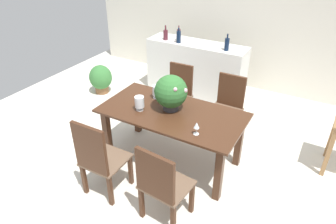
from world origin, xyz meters
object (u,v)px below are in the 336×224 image
chair_far_left (178,92)px  flower_centerpiece (171,92)px  dining_table (172,120)px  kitchen_counter (196,69)px  crystal_vase_center_near (139,102)px  crystal_vase_left (156,91)px  wine_bottle_tall (227,44)px  chair_near_right (161,184)px  chair_near_left (98,157)px  wine_bottle_dark (179,35)px  wine_bottle_clear (179,37)px  chair_far_right (228,104)px  wine_glass (197,126)px  wine_bottle_amber (166,35)px  potted_plant_floor (101,78)px

chair_far_left → flower_centerpiece: (0.36, -0.88, 0.48)m
dining_table → kitchen_counter: size_ratio=1.00×
crystal_vase_center_near → crystal_vase_left: bearing=87.4°
wine_bottle_tall → kitchen_counter: bearing=169.8°
chair_near_right → flower_centerpiece: bearing=-60.9°
chair_near_right → kitchen_counter: kitchen_counter is taller
chair_near_left → chair_far_left: chair_near_left is taller
wine_bottle_dark → wine_bottle_clear: bearing=-62.7°
wine_bottle_dark → chair_far_right: bearing=-36.1°
wine_glass → dining_table: bearing=148.0°
crystal_vase_center_near → wine_bottle_dark: wine_bottle_dark is taller
wine_glass → kitchen_counter: kitchen_counter is taller
chair_near_left → flower_centerpiece: flower_centerpiece is taller
flower_centerpiece → wine_bottle_tall: (0.05, 1.78, 0.09)m
wine_bottle_amber → wine_bottle_dark: bearing=16.7°
dining_table → chair_near_right: 1.02m
wine_glass → wine_bottle_dark: (-1.38, 2.18, 0.21)m
dining_table → chair_far_right: size_ratio=1.92×
kitchen_counter → crystal_vase_center_near: bearing=-84.3°
chair_near_left → wine_bottle_amber: (-0.75, 2.77, 0.52)m
wine_bottle_clear → potted_plant_floor: bearing=-150.5°
crystal_vase_left → potted_plant_floor: 2.05m
chair_near_right → wine_bottle_tall: (-0.39, 2.76, 0.55)m
wine_bottle_dark → wine_bottle_clear: wine_bottle_dark is taller
crystal_vase_left → wine_bottle_tall: 1.67m
crystal_vase_center_near → wine_bottle_clear: (-0.50, 1.95, 0.21)m
wine_bottle_amber → wine_bottle_clear: (0.28, -0.04, 0.01)m
wine_bottle_tall → dining_table: bearing=-90.1°
wine_bottle_dark → crystal_vase_left: bearing=-71.4°
potted_plant_floor → crystal_vase_left: bearing=-26.3°
crystal_vase_center_near → chair_near_left: bearing=-92.3°
crystal_vase_center_near → wine_bottle_amber: (-0.78, 1.99, 0.20)m
flower_centerpiece → wine_bottle_clear: bearing=115.2°
chair_near_left → wine_glass: (0.86, 0.65, 0.32)m
crystal_vase_center_near → wine_bottle_dark: 2.14m
chair_far_right → wine_bottle_amber: 1.87m
flower_centerpiece → wine_bottle_clear: 1.93m
wine_bottle_tall → wine_bottle_clear: 0.87m
flower_centerpiece → crystal_vase_left: (-0.31, 0.16, -0.13)m
flower_centerpiece → potted_plant_floor: bearing=153.5°
kitchen_counter → potted_plant_floor: bearing=-151.1°
chair_far_right → potted_plant_floor: chair_far_right is taller
crystal_vase_left → potted_plant_floor: size_ratio=0.33×
wine_glass → potted_plant_floor: size_ratio=0.28×
wine_bottle_clear → potted_plant_floor: 1.64m
chair_near_right → crystal_vase_left: size_ratio=5.29×
chair_near_right → wine_bottle_tall: 2.84m
crystal_vase_left → potted_plant_floor: (-1.77, 0.87, -0.58)m
chair_far_right → wine_bottle_clear: wine_bottle_clear is taller
wine_bottle_amber → wine_bottle_dark: 0.24m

